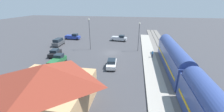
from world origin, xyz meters
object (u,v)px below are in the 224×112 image
Objects in this scene: suv_charcoal at (58,42)px; pickup_blue at (73,37)px; sedan_white at (112,63)px; light_pole_near_platform at (139,34)px; pickup_green at (57,60)px; station_building at (48,86)px; pedestrian_on_platform at (153,53)px; light_pole_lot_center at (90,31)px; sedan_black at (55,53)px; pickup_silver at (119,38)px.

suv_charcoal is 0.92× the size of pickup_blue.
sedan_white is 13.48m from light_pole_near_platform.
light_pole_near_platform is at bearing -115.26° from sedan_white.
pickup_green is at bearing 35.44° from light_pole_near_platform.
pedestrian_on_platform is (-14.64, -19.78, -1.94)m from station_building.
pickup_green reaches higher than pedestrian_on_platform.
pickup_green reaches higher than sedan_white.
pedestrian_on_platform is 0.34× the size of suv_charcoal.
pickup_blue is (-1.18, -8.15, -0.12)m from suv_charcoal.
light_pole_lot_center is (13.51, 1.09, 0.48)m from light_pole_near_platform.
station_building reaches higher than pickup_blue.
suv_charcoal is 9.41m from sedan_black.
suv_charcoal is 1.08× the size of sedan_white.
sedan_white is 14.00m from light_pole_lot_center.
station_building is at bearing 116.50° from pickup_green.
station_building is 2.28× the size of sedan_black.
suv_charcoal is 20.23m from pickup_silver.
sedan_white is at bearing 64.74° from light_pole_near_platform.
light_pole_near_platform is (-5.49, -11.63, 4.04)m from sedan_white.
light_pole_near_platform is at bearing -114.28° from station_building.
pickup_silver is at bearing -56.66° from light_pole_near_platform.
pickup_green is 11.94m from sedan_white.
station_building is 1.93× the size of pickup_silver.
sedan_white is (-19.27, 12.81, -0.27)m from suv_charcoal.
pedestrian_on_platform is 28.88m from suv_charcoal.
suv_charcoal reaches higher than pickup_green.
pickup_green is (6.20, -12.44, -2.19)m from station_building.
light_pole_lot_center reaches higher than light_pole_near_platform.
light_pole_lot_center is (7.04, 10.93, 4.37)m from pickup_silver.
suv_charcoal is 0.92× the size of pickup_green.
pickup_blue is at bearing -49.21° from sedan_white.
sedan_black is at bearing 114.03° from suv_charcoal.
pickup_blue is (17.10, 0.50, 0.00)m from pickup_silver.
light_pole_near_platform is (3.44, -5.05, 3.64)m from pedestrian_on_platform.
pickup_silver is at bearing -87.37° from sedan_white.
pickup_green is 12.72m from light_pole_lot_center.
suv_charcoal is at bearing -61.53° from pickup_green.
light_pole_lot_center is (-3.89, -11.29, 4.37)m from pickup_green.
suv_charcoal is 0.57× the size of light_pole_lot_center.
pedestrian_on_platform is 30.61m from pickup_blue.
pickup_blue is 0.70× the size of light_pole_near_platform.
pedestrian_on_platform is at bearing -126.51° from station_building.
light_pole_near_platform reaches higher than pedestrian_on_platform.
light_pole_near_platform reaches higher than pickup_blue.
pedestrian_on_platform is at bearing 166.87° from light_pole_lot_center.
sedan_black is (24.37, 2.36, -0.40)m from pedestrian_on_platform.
light_pole_lot_center is (-10.06, 10.43, 4.37)m from pickup_blue.
light_pole_lot_center reaches higher than pickup_silver.
station_building is at bearing 65.72° from light_pole_near_platform.
sedan_black and sedan_white have the same top height.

